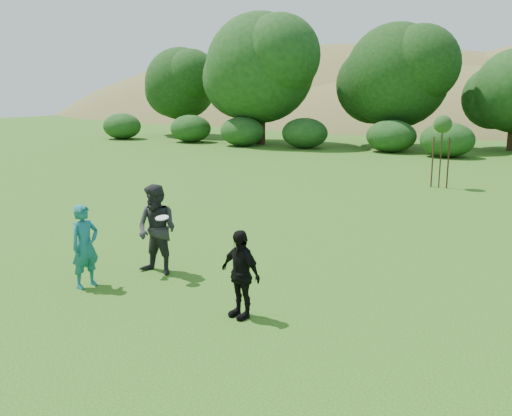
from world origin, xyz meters
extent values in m
plane|color=#19470C|center=(0.00, 0.00, 0.00)|extent=(120.00, 120.00, 0.00)
imported|color=#18676F|center=(-1.79, -0.69, 0.83)|extent=(0.49, 0.66, 1.66)
imported|color=#252528|center=(-1.07, 0.65, 0.96)|extent=(0.94, 0.74, 1.91)
imported|color=black|center=(1.65, -0.52, 0.77)|extent=(0.98, 0.63, 1.54)
cylinder|color=white|center=(-0.71, 0.38, 1.31)|extent=(0.27, 0.27, 0.07)
cylinder|color=#382115|center=(1.89, 14.52, 1.25)|extent=(0.05, 0.05, 2.50)
sphere|color=#254B1A|center=(1.89, 14.52, 2.50)|extent=(0.70, 0.70, 0.70)
cylinder|color=#3B2217|center=(1.59, 14.52, 1.00)|extent=(0.06, 0.06, 2.00)
cylinder|color=#362015|center=(2.19, 14.52, 1.00)|extent=(0.06, 0.06, 2.00)
ellipsoid|color=olive|center=(-25.00, 70.00, -12.10)|extent=(110.00, 70.00, 44.00)
ellipsoid|color=olive|center=(-5.00, 58.00, -7.70)|extent=(80.00, 50.00, 28.00)
cylinder|color=#3A2616|center=(-22.00, 30.00, 1.31)|extent=(0.65, 0.65, 2.62)
sphere|color=#194214|center=(-22.00, 30.00, 4.22)|extent=(5.80, 5.80, 5.80)
cylinder|color=#3A2616|center=(-13.00, 27.00, 1.57)|extent=(0.73, 0.73, 3.15)
sphere|color=#194214|center=(-13.00, 27.00, 5.23)|extent=(7.54, 7.54, 7.54)
cylinder|color=#3A2616|center=(-4.00, 29.00, 1.40)|extent=(0.68, 0.68, 2.80)
sphere|color=#194214|center=(-4.00, 29.00, 4.66)|extent=(6.73, 6.73, 6.73)
camera|label=1|loc=(6.37, -8.47, 3.86)|focal=40.00mm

